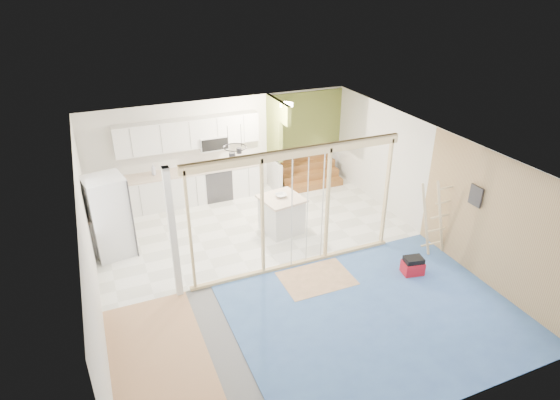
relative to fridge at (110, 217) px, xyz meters
name	(u,v)px	position (x,y,z in m)	size (l,w,h in m)	color
room	(282,213)	(3.08, -1.93, 0.41)	(7.01, 8.01, 2.61)	slate
floor_overlays	(284,266)	(3.15, -1.87, -0.88)	(7.00, 8.00, 0.03)	white
stud_frame	(269,201)	(2.81, -1.93, 0.71)	(4.66, 0.14, 2.60)	beige
base_cabinets	(169,196)	(1.47, 1.43, -0.43)	(4.45, 2.24, 0.93)	white
upper_cabinets	(191,134)	(2.24, 1.88, 0.93)	(3.60, 0.41, 0.85)	white
green_partition	(298,153)	(5.12, 1.72, 0.05)	(2.25, 1.51, 2.60)	olive
pot_rack	(235,150)	(2.77, -0.04, 1.10)	(0.52, 0.52, 0.72)	black
sheathing_panel	(498,226)	(6.56, -3.93, 0.41)	(0.02, 4.00, 2.60)	tan
electrical_panel	(476,196)	(6.51, -3.33, 0.76)	(0.04, 0.30, 0.40)	#35353A
ceiling_light	(286,105)	(4.48, 1.07, 1.65)	(0.32, 0.32, 0.08)	#FFEABF
fridge	(110,217)	(0.00, 0.00, 0.00)	(0.90, 0.88, 1.79)	silver
island	(282,215)	(3.68, -0.52, -0.46)	(1.03, 1.03, 0.88)	silver
bowl	(281,195)	(3.68, -0.46, 0.01)	(0.26, 0.26, 0.06)	white
soap_bottle_a	(153,169)	(1.21, 1.79, 0.18)	(0.11, 0.11, 0.29)	silver
soap_bottle_b	(251,157)	(3.78, 1.79, 0.12)	(0.08, 0.08, 0.17)	silver
toolbox	(413,266)	(5.44, -3.11, -0.71)	(0.45, 0.37, 0.38)	#B6101C
ladder	(435,218)	(6.25, -2.63, -0.03)	(0.90, 0.16, 1.70)	#D5BA82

